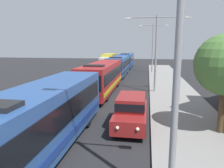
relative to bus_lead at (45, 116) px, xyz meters
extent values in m
cube|color=#284C8C|center=(0.00, 0.02, 0.01)|extent=(2.50, 11.12, 2.70)
cube|color=black|center=(1.27, 0.02, 0.36)|extent=(0.04, 10.23, 1.00)
cube|color=black|center=(-1.27, 0.02, 0.36)|extent=(0.04, 10.23, 1.00)
cube|color=navy|center=(1.28, 0.02, -0.79)|extent=(0.03, 10.56, 0.36)
cylinder|color=black|center=(1.10, 3.08, -1.19)|extent=(0.28, 1.00, 1.00)
cylinder|color=black|center=(-1.10, 3.08, -1.19)|extent=(0.28, 1.00, 1.00)
cube|color=maroon|center=(0.00, 12.69, 0.01)|extent=(2.50, 11.53, 2.70)
cube|color=black|center=(1.27, 12.69, 0.36)|extent=(0.04, 10.61, 1.00)
cube|color=black|center=(-1.27, 12.69, 0.36)|extent=(0.04, 10.61, 1.00)
cube|color=black|center=(0.00, 6.90, 0.31)|extent=(2.30, 0.04, 1.20)
cube|color=gold|center=(1.28, 12.69, -0.79)|extent=(0.03, 10.96, 0.36)
cube|color=black|center=(0.00, 9.23, 1.44)|extent=(1.75, 0.90, 0.16)
cylinder|color=black|center=(1.10, 9.11, -1.19)|extent=(0.28, 1.00, 1.00)
cylinder|color=black|center=(-1.10, 9.11, -1.19)|extent=(0.28, 1.00, 1.00)
cylinder|color=black|center=(1.10, 15.86, -1.19)|extent=(0.28, 1.00, 1.00)
cylinder|color=black|center=(-1.10, 15.86, -1.19)|extent=(0.28, 1.00, 1.00)
cube|color=#284C8C|center=(0.00, 25.19, 0.01)|extent=(2.50, 11.00, 2.70)
cube|color=black|center=(1.27, 25.19, 0.36)|extent=(0.04, 10.12, 1.00)
cube|color=black|center=(-1.27, 25.19, 0.36)|extent=(0.04, 10.12, 1.00)
cube|color=black|center=(0.00, 19.68, 0.31)|extent=(2.30, 0.04, 1.20)
cube|color=black|center=(1.28, 25.19, -0.79)|extent=(0.03, 10.45, 0.36)
cube|color=black|center=(0.00, 21.90, 1.44)|extent=(1.75, 0.90, 0.16)
cylinder|color=black|center=(1.10, 21.79, -1.19)|extent=(0.28, 1.00, 1.00)
cylinder|color=black|center=(-1.10, 21.79, -1.19)|extent=(0.28, 1.00, 1.00)
cylinder|color=black|center=(1.10, 28.22, -1.19)|extent=(0.28, 1.00, 1.00)
cylinder|color=black|center=(-1.10, 28.22, -1.19)|extent=(0.28, 1.00, 1.00)
cube|color=#284C8C|center=(0.00, 37.91, 0.01)|extent=(2.50, 10.78, 2.70)
cube|color=black|center=(1.27, 37.91, 0.36)|extent=(0.04, 9.91, 1.00)
cube|color=black|center=(-1.27, 37.91, 0.36)|extent=(0.04, 9.91, 1.00)
cube|color=black|center=(0.00, 32.50, 0.31)|extent=(2.30, 0.04, 1.20)
cube|color=navy|center=(1.28, 37.91, -0.79)|extent=(0.03, 10.24, 0.36)
cube|color=black|center=(0.00, 34.68, 1.44)|extent=(1.75, 0.90, 0.16)
cylinder|color=black|center=(1.10, 34.57, -1.19)|extent=(0.28, 1.00, 1.00)
cylinder|color=black|center=(-1.10, 34.57, -1.19)|extent=(0.28, 1.00, 1.00)
cylinder|color=black|center=(1.10, 40.88, -1.19)|extent=(0.28, 1.00, 1.00)
cylinder|color=black|center=(-1.10, 40.88, -1.19)|extent=(0.28, 1.00, 1.00)
cube|color=maroon|center=(3.70, 3.62, -0.99)|extent=(1.84, 4.69, 0.80)
cube|color=maroon|center=(3.70, 3.77, -0.19)|extent=(1.62, 2.72, 0.80)
cube|color=black|center=(3.70, 3.77, -0.19)|extent=(1.66, 2.81, 0.44)
sphere|color=#F9EFCC|center=(3.19, 1.26, -0.89)|extent=(0.18, 0.18, 0.18)
sphere|color=#F9EFCC|center=(4.20, 1.26, -0.89)|extent=(0.18, 0.18, 0.18)
cylinder|color=black|center=(2.88, 2.17, -1.34)|extent=(0.22, 0.70, 0.70)
cylinder|color=black|center=(4.52, 2.17, -1.34)|extent=(0.22, 0.70, 0.70)
cylinder|color=black|center=(2.88, 5.07, -1.34)|extent=(0.22, 0.70, 0.70)
cylinder|color=black|center=(4.52, 5.07, -1.34)|extent=(0.22, 0.70, 0.70)
cube|color=white|center=(-3.30, 31.10, -0.24)|extent=(2.30, 1.80, 2.20)
cube|color=gold|center=(-3.30, 34.82, 0.11)|extent=(2.35, 5.64, 2.70)
cube|color=black|center=(-3.30, 30.18, 0.06)|extent=(2.07, 0.04, 0.90)
cylinder|color=black|center=(-4.33, 31.10, -1.24)|extent=(0.26, 0.90, 0.90)
cylinder|color=black|center=(-2.27, 31.10, -1.24)|extent=(0.26, 0.90, 0.90)
cylinder|color=black|center=(-4.33, 35.96, -1.24)|extent=(0.26, 0.90, 0.90)
cylinder|color=black|center=(-2.27, 35.96, -1.24)|extent=(0.26, 0.90, 0.90)
cylinder|color=gray|center=(5.40, -2.75, 2.60)|extent=(0.20, 0.20, 8.28)
cylinder|color=gray|center=(5.40, 13.37, 2.28)|extent=(0.20, 0.20, 7.65)
cylinder|color=gray|center=(3.95, 13.37, 5.91)|extent=(2.89, 0.10, 0.10)
cube|color=silver|center=(2.51, 13.37, 5.83)|extent=(0.56, 0.28, 0.16)
cylinder|color=gray|center=(6.84, 13.37, 5.91)|extent=(2.89, 0.10, 0.10)
cube|color=silver|center=(8.28, 13.37, 5.83)|extent=(0.56, 0.28, 0.16)
cylinder|color=gray|center=(5.40, 29.48, 2.63)|extent=(0.20, 0.20, 8.34)
cylinder|color=gray|center=(4.29, 29.48, 6.60)|extent=(2.22, 0.10, 0.10)
cube|color=silver|center=(3.18, 29.48, 6.52)|extent=(0.56, 0.28, 0.16)
cylinder|color=gray|center=(6.51, 29.48, 6.60)|extent=(2.22, 0.10, 0.10)
cube|color=silver|center=(7.62, 29.48, 6.52)|extent=(0.56, 0.28, 0.16)
cylinder|color=#4C3823|center=(8.64, 3.20, -0.32)|extent=(0.32, 0.32, 2.44)
camera|label=1|loc=(4.60, -8.69, 3.20)|focal=33.98mm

